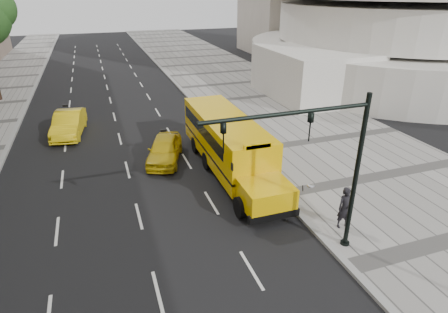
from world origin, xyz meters
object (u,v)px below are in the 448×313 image
object	(u,v)px
pedestrian	(345,208)
traffic_signal	(326,161)
school_bus	(227,140)
taxi_near	(165,149)
taxi_far	(69,124)

from	to	relation	value
pedestrian	traffic_signal	distance (m)	3.76
school_bus	taxi_near	distance (m)	4.00
taxi_far	pedestrian	bearing A→B (deg)	-46.44
pedestrian	taxi_far	bearing A→B (deg)	132.82
school_bus	pedestrian	distance (m)	7.78
school_bus	traffic_signal	world-z (taller)	traffic_signal
taxi_far	pedestrian	size ratio (longest dim) A/B	2.66
school_bus	taxi_far	bearing A→B (deg)	135.36
school_bus	traffic_signal	bearing A→B (deg)	-85.24
school_bus	taxi_far	world-z (taller)	school_bus
taxi_near	taxi_far	bearing A→B (deg)	150.00
school_bus	taxi_near	xyz separation A→B (m)	(-3.19, 2.19, -1.01)
traffic_signal	taxi_far	bearing A→B (deg)	119.10
school_bus	taxi_near	bearing A→B (deg)	145.55
taxi_near	taxi_far	size ratio (longest dim) A/B	0.88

